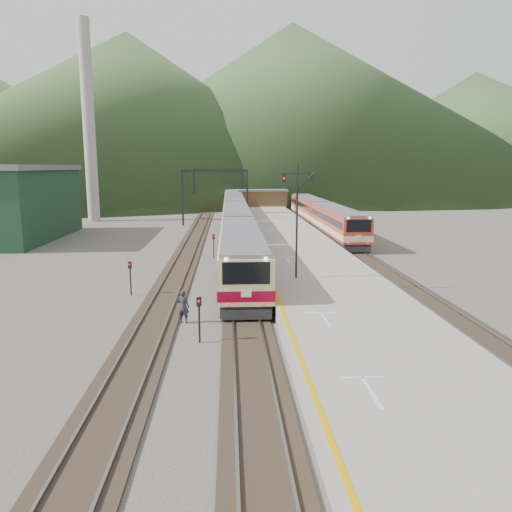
{
  "coord_description": "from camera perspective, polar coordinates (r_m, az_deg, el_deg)",
  "views": [
    {
      "loc": [
        -0.89,
        -17.26,
        8.4
      ],
      "look_at": [
        1.05,
        18.3,
        2.0
      ],
      "focal_mm": 35.0,
      "sensor_mm": 36.0,
      "label": 1
    }
  ],
  "objects": [
    {
      "name": "short_signal_a",
      "position": [
        24.19,
        -6.52,
        -6.54
      ],
      "size": [
        0.26,
        0.23,
        2.27
      ],
      "color": "black",
      "rests_on": "ground"
    },
    {
      "name": "signal_mast",
      "position": [
        33.15,
        4.71,
        5.26
      ],
      "size": [
        2.2,
        0.35,
        7.54
      ],
      "color": "black",
      "rests_on": "platform"
    },
    {
      "name": "hill_c",
      "position": [
        253.42,
        23.47,
        13.12
      ],
      "size": [
        160.0,
        160.0,
        50.0
      ],
      "primitive_type": "cone",
      "color": "#304928",
      "rests_on": "ground"
    },
    {
      "name": "ground",
      "position": [
        19.22,
        -0.16,
        -15.72
      ],
      "size": [
        400.0,
        400.0,
        0.0
      ],
      "primitive_type": "plane",
      "color": "#47423D",
      "rests_on": "ground"
    },
    {
      "name": "track_second",
      "position": [
        59.18,
        8.99,
        1.97
      ],
      "size": [
        2.6,
        200.0,
        0.23
      ],
      "color": "black",
      "rests_on": "ground"
    },
    {
      "name": "platform",
      "position": [
        56.2,
        3.54,
        2.09
      ],
      "size": [
        8.0,
        100.0,
        1.0
      ],
      "primitive_type": "cube",
      "color": "gray",
      "rests_on": "ground"
    },
    {
      "name": "hill_a",
      "position": [
        212.03,
        -14.29,
        15.73
      ],
      "size": [
        180.0,
        180.0,
        60.0
      ],
      "primitive_type": "cone",
      "color": "#304928",
      "rests_on": "ground"
    },
    {
      "name": "smokestack",
      "position": [
        82.29,
        -18.58,
        14.27
      ],
      "size": [
        1.8,
        1.8,
        30.0
      ],
      "primitive_type": "cylinder",
      "color": "#9E998E",
      "rests_on": "ground"
    },
    {
      "name": "worker",
      "position": [
        27.48,
        -8.32,
        -5.72
      ],
      "size": [
        0.76,
        0.61,
        1.84
      ],
      "primitive_type": "imported",
      "rotation": [
        0.0,
        0.0,
        2.86
      ],
      "color": "#242933",
      "rests_on": "ground"
    },
    {
      "name": "main_train",
      "position": [
        68.63,
        -2.38,
        4.93
      ],
      "size": [
        3.1,
        84.99,
        3.79
      ],
      "color": "beige",
      "rests_on": "track_main"
    },
    {
      "name": "gantry_far",
      "position": [
        97.33,
        -4.33,
        8.5
      ],
      "size": [
        9.55,
        0.25,
        8.0
      ],
      "color": "black",
      "rests_on": "ground"
    },
    {
      "name": "station_shed",
      "position": [
        95.66,
        0.77,
        6.69
      ],
      "size": [
        9.4,
        4.4,
        3.1
      ],
      "color": "brown",
      "rests_on": "platform"
    },
    {
      "name": "track_far",
      "position": [
        58.01,
        -7.16,
        1.85
      ],
      "size": [
        2.6,
        200.0,
        0.23
      ],
      "color": "black",
      "rests_on": "ground"
    },
    {
      "name": "track_main",
      "position": [
        57.87,
        -2.22,
        1.9
      ],
      "size": [
        2.6,
        200.0,
        0.23
      ],
      "color": "black",
      "rests_on": "ground"
    },
    {
      "name": "gantry_near",
      "position": [
        72.35,
        -4.73,
        7.92
      ],
      "size": [
        9.55,
        0.25,
        8.0
      ],
      "color": "black",
      "rests_on": "ground"
    },
    {
      "name": "short_signal_c",
      "position": [
        33.78,
        -14.18,
        -1.98
      ],
      "size": [
        0.23,
        0.17,
        2.27
      ],
      "color": "black",
      "rests_on": "ground"
    },
    {
      "name": "hill_b",
      "position": [
        250.88,
        4.14,
        16.82
      ],
      "size": [
        220.0,
        220.0,
        75.0
      ],
      "primitive_type": "cone",
      "color": "#304928",
      "rests_on": "ground"
    },
    {
      "name": "second_train",
      "position": [
        68.03,
        7.4,
        4.71
      ],
      "size": [
        2.92,
        39.77,
        3.56
      ],
      "color": "#B63F27",
      "rests_on": "track_second"
    },
    {
      "name": "short_signal_b",
      "position": [
        46.17,
        -4.86,
        1.51
      ],
      "size": [
        0.25,
        0.2,
        2.27
      ],
      "color": "black",
      "rests_on": "ground"
    }
  ]
}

